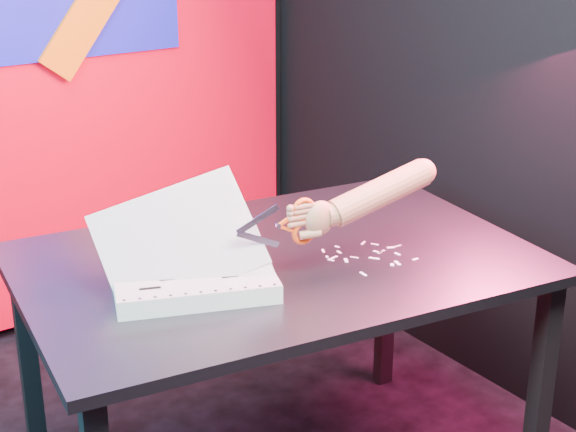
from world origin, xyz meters
TOP-DOWN VIEW (x-y plane):
  - room at (0.00, 0.00)m, footprint 3.01×3.01m
  - work_table at (0.53, 0.09)m, footprint 1.45×1.07m
  - printout_stack at (0.25, 0.06)m, footprint 0.46×0.40m
  - scissors at (0.50, -0.04)m, footprint 0.21×0.04m
  - hand_forearm at (0.70, -0.07)m, footprint 0.42×0.12m
  - paper_clippings at (0.73, -0.03)m, footprint 0.23×0.20m

SIDE VIEW (x-z plane):
  - work_table at x=0.53m, z-range 0.30..1.05m
  - paper_clippings at x=0.73m, z-range 0.75..0.75m
  - printout_stack at x=0.25m, z-range 0.63..0.93m
  - scissors at x=0.50m, z-range 0.83..0.96m
  - hand_forearm at x=0.70m, z-range 0.85..1.01m
  - room at x=0.00m, z-range 0.00..2.71m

